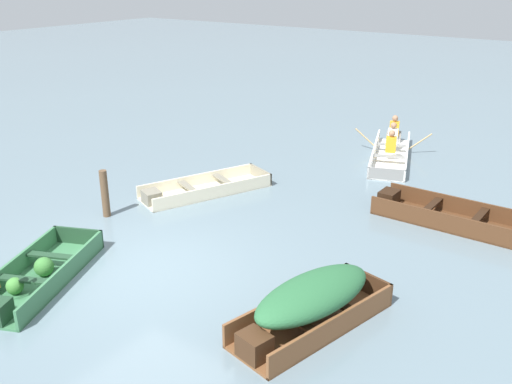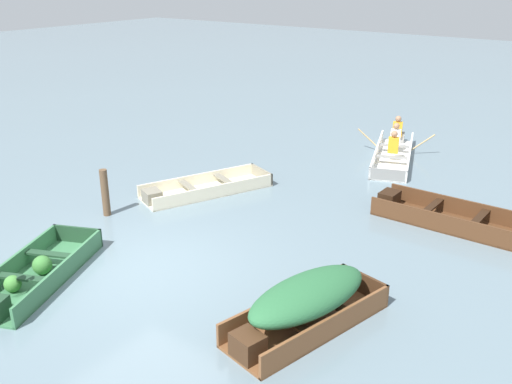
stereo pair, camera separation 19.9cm
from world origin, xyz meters
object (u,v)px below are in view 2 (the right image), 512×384
at_px(skiff_dark_varnish_far_moored, 447,217).
at_px(dinghy_green_foreground, 33,276).
at_px(skiff_cream_near_moored, 202,189).
at_px(skiff_wooden_brown_mid_moored, 307,301).
at_px(rowboat_white_with_crew, 394,150).
at_px(mooring_post, 105,193).

bearing_deg(skiff_dark_varnish_far_moored, dinghy_green_foreground, -126.52).
xyz_separation_m(skiff_cream_near_moored, skiff_dark_varnish_far_moored, (5.34, 1.73, 0.03)).
distance_m(skiff_wooden_brown_mid_moored, rowboat_white_with_crew, 8.91).
xyz_separation_m(skiff_dark_varnish_far_moored, mooring_post, (-6.16, -3.94, 0.39)).
relative_size(skiff_cream_near_moored, rowboat_white_with_crew, 0.84).
bearing_deg(dinghy_green_foreground, skiff_wooden_brown_mid_moored, 20.37).
height_order(dinghy_green_foreground, mooring_post, mooring_post).
relative_size(dinghy_green_foreground, skiff_dark_varnish_far_moored, 0.90).
bearing_deg(skiff_wooden_brown_mid_moored, mooring_post, 169.83).
bearing_deg(skiff_cream_near_moored, mooring_post, -110.39).
height_order(dinghy_green_foreground, skiff_cream_near_moored, dinghy_green_foreground).
bearing_deg(rowboat_white_with_crew, skiff_dark_varnish_far_moored, -52.65).
bearing_deg(skiff_dark_varnish_far_moored, mooring_post, -147.38).
relative_size(dinghy_green_foreground, skiff_cream_near_moored, 0.92).
height_order(skiff_cream_near_moored, skiff_dark_varnish_far_moored, skiff_dark_varnish_far_moored).
relative_size(skiff_cream_near_moored, skiff_wooden_brown_mid_moored, 1.15).
bearing_deg(skiff_wooden_brown_mid_moored, dinghy_green_foreground, -159.63).
distance_m(skiff_cream_near_moored, rowboat_white_with_crew, 5.95).
relative_size(skiff_dark_varnish_far_moored, mooring_post, 3.17).
relative_size(rowboat_white_with_crew, mooring_post, 3.70).
relative_size(skiff_wooden_brown_mid_moored, rowboat_white_with_crew, 0.73).
bearing_deg(mooring_post, skiff_cream_near_moored, 69.61).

